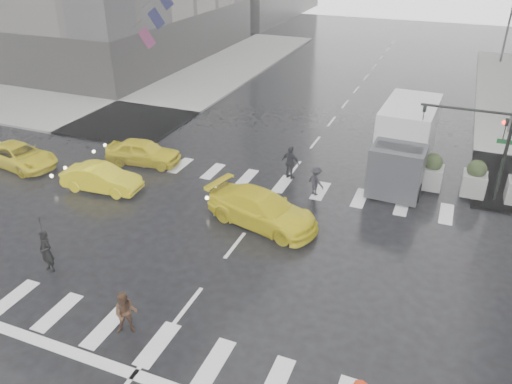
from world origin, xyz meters
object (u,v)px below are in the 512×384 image
at_px(pedestrian_brown, 126,313).
at_px(box_truck, 405,141).
at_px(taxi_front, 143,152).
at_px(traffic_signal_pole, 485,137).
at_px(taxi_mid, 102,178).

relative_size(pedestrian_brown, box_truck, 0.23).
xyz_separation_m(pedestrian_brown, taxi_front, (-6.80, 11.33, -0.08)).
bearing_deg(taxi_front, pedestrian_brown, -157.20).
height_order(pedestrian_brown, taxi_front, pedestrian_brown).
height_order(taxi_front, box_truck, box_truck).
xyz_separation_m(traffic_signal_pole, box_truck, (-3.58, 1.35, -1.27)).
bearing_deg(traffic_signal_pole, taxi_front, -171.50).
relative_size(traffic_signal_pole, pedestrian_brown, 2.87).
bearing_deg(pedestrian_brown, traffic_signal_pole, 26.70).
relative_size(traffic_signal_pole, taxi_mid, 1.13).
bearing_deg(box_truck, pedestrian_brown, -110.93).
bearing_deg(traffic_signal_pole, box_truck, 159.30).
distance_m(traffic_signal_pole, taxi_front, 17.37).
bearing_deg(taxi_mid, pedestrian_brown, -143.28).
height_order(taxi_mid, box_truck, box_truck).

